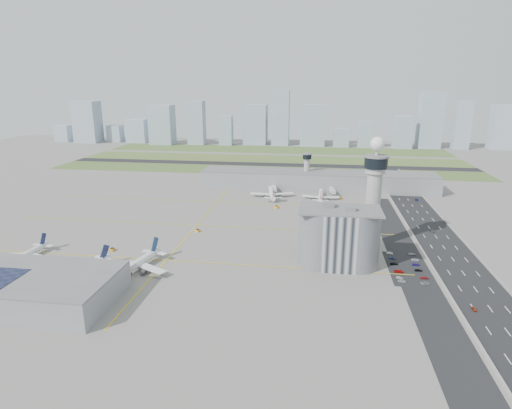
# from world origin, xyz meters

# --- Properties ---
(ground) EXTENTS (1000.00, 1000.00, 0.00)m
(ground) POSITION_xyz_m (0.00, 0.00, 0.00)
(ground) COLOR gray
(grass_strip_0) EXTENTS (480.00, 50.00, 0.08)m
(grass_strip_0) POSITION_xyz_m (-20.00, 225.00, 0.04)
(grass_strip_0) COLOR #415C2B
(grass_strip_0) RESTS_ON ground
(grass_strip_1) EXTENTS (480.00, 60.00, 0.08)m
(grass_strip_1) POSITION_xyz_m (-20.00, 300.00, 0.04)
(grass_strip_1) COLOR #576E34
(grass_strip_1) RESTS_ON ground
(grass_strip_2) EXTENTS (480.00, 70.00, 0.08)m
(grass_strip_2) POSITION_xyz_m (-20.00, 380.00, 0.04)
(grass_strip_2) COLOR #516A32
(grass_strip_2) RESTS_ON ground
(runway) EXTENTS (480.00, 22.00, 0.10)m
(runway) POSITION_xyz_m (-20.00, 262.00, 0.06)
(runway) COLOR black
(runway) RESTS_ON ground
(highway) EXTENTS (28.00, 500.00, 0.10)m
(highway) POSITION_xyz_m (115.00, 0.00, 0.05)
(highway) COLOR black
(highway) RESTS_ON ground
(barrier_left) EXTENTS (0.60, 500.00, 1.20)m
(barrier_left) POSITION_xyz_m (101.00, 0.00, 0.60)
(barrier_left) COLOR #9E9E99
(barrier_left) RESTS_ON ground
(barrier_right) EXTENTS (0.60, 500.00, 1.20)m
(barrier_right) POSITION_xyz_m (129.00, 0.00, 0.60)
(barrier_right) COLOR #9E9E99
(barrier_right) RESTS_ON ground
(landside_road) EXTENTS (18.00, 260.00, 0.08)m
(landside_road) POSITION_xyz_m (90.00, -10.00, 0.04)
(landside_road) COLOR black
(landside_road) RESTS_ON ground
(parking_lot) EXTENTS (20.00, 44.00, 0.10)m
(parking_lot) POSITION_xyz_m (88.00, -22.00, 0.05)
(parking_lot) COLOR black
(parking_lot) RESTS_ON ground
(taxiway_line_h_0) EXTENTS (260.00, 0.60, 0.01)m
(taxiway_line_h_0) POSITION_xyz_m (-40.00, -30.00, 0.01)
(taxiway_line_h_0) COLOR yellow
(taxiway_line_h_0) RESTS_ON ground
(taxiway_line_h_1) EXTENTS (260.00, 0.60, 0.01)m
(taxiway_line_h_1) POSITION_xyz_m (-40.00, 30.00, 0.01)
(taxiway_line_h_1) COLOR yellow
(taxiway_line_h_1) RESTS_ON ground
(taxiway_line_h_2) EXTENTS (260.00, 0.60, 0.01)m
(taxiway_line_h_2) POSITION_xyz_m (-40.00, 90.00, 0.01)
(taxiway_line_h_2) COLOR yellow
(taxiway_line_h_2) RESTS_ON ground
(taxiway_line_v) EXTENTS (0.60, 260.00, 0.01)m
(taxiway_line_v) POSITION_xyz_m (-40.00, 30.00, 0.01)
(taxiway_line_v) COLOR yellow
(taxiway_line_v) RESTS_ON ground
(control_tower) EXTENTS (14.00, 14.00, 64.50)m
(control_tower) POSITION_xyz_m (72.00, 8.00, 35.04)
(control_tower) COLOR #ADAAA5
(control_tower) RESTS_ON ground
(secondary_tower) EXTENTS (8.60, 8.60, 31.90)m
(secondary_tower) POSITION_xyz_m (30.00, 150.00, 18.80)
(secondary_tower) COLOR #ADAAA5
(secondary_tower) RESTS_ON ground
(admin_building) EXTENTS (42.00, 24.00, 33.50)m
(admin_building) POSITION_xyz_m (51.99, -22.00, 15.30)
(admin_building) COLOR #B2B2B7
(admin_building) RESTS_ON ground
(terminal_pier) EXTENTS (210.00, 32.00, 15.80)m
(terminal_pier) POSITION_xyz_m (40.00, 148.00, 7.90)
(terminal_pier) COLOR gray
(terminal_pier) RESTS_ON ground
(near_terminal) EXTENTS (84.00, 42.00, 13.00)m
(near_terminal) POSITION_xyz_m (-88.07, -82.02, 6.43)
(near_terminal) COLOR gray
(near_terminal) RESTS_ON ground
(airplane_near_a) EXTENTS (32.68, 37.80, 10.13)m
(airplane_near_a) POSITION_xyz_m (-115.69, -41.44, 5.07)
(airplane_near_a) COLOR white
(airplane_near_a) RESTS_ON ground
(airplane_near_b) EXTENTS (44.55, 47.55, 10.62)m
(airplane_near_b) POSITION_xyz_m (-76.65, -54.56, 5.31)
(airplane_near_b) COLOR white
(airplane_near_b) RESTS_ON ground
(airplane_near_c) EXTENTS (45.70, 50.62, 12.18)m
(airplane_near_c) POSITION_xyz_m (-50.90, -46.84, 6.09)
(airplane_near_c) COLOR white
(airplane_near_c) RESTS_ON ground
(airplane_far_a) EXTENTS (43.49, 48.88, 12.18)m
(airplane_far_a) POSITION_xyz_m (2.01, 114.21, 6.09)
(airplane_far_a) COLOR white
(airplane_far_a) RESTS_ON ground
(airplane_far_b) EXTENTS (32.18, 37.62, 10.36)m
(airplane_far_b) POSITION_xyz_m (43.36, 111.40, 5.18)
(airplane_far_b) COLOR white
(airplane_far_b) RESTS_ON ground
(jet_bridge_near_0) EXTENTS (5.39, 14.31, 5.70)m
(jet_bridge_near_0) POSITION_xyz_m (-113.00, -61.00, 2.85)
(jet_bridge_near_0) COLOR silver
(jet_bridge_near_0) RESTS_ON ground
(jet_bridge_near_1) EXTENTS (5.39, 14.31, 5.70)m
(jet_bridge_near_1) POSITION_xyz_m (-83.00, -61.00, 2.85)
(jet_bridge_near_1) COLOR silver
(jet_bridge_near_1) RESTS_ON ground
(jet_bridge_near_2) EXTENTS (5.39, 14.31, 5.70)m
(jet_bridge_near_2) POSITION_xyz_m (-53.00, -61.00, 2.85)
(jet_bridge_near_2) COLOR silver
(jet_bridge_near_2) RESTS_ON ground
(jet_bridge_far_0) EXTENTS (5.39, 14.31, 5.70)m
(jet_bridge_far_0) POSITION_xyz_m (2.00, 132.00, 2.85)
(jet_bridge_far_0) COLOR silver
(jet_bridge_far_0) RESTS_ON ground
(jet_bridge_far_1) EXTENTS (5.39, 14.31, 5.70)m
(jet_bridge_far_1) POSITION_xyz_m (52.00, 132.00, 2.85)
(jet_bridge_far_1) COLOR silver
(jet_bridge_far_1) RESTS_ON ground
(tug_0) EXTENTS (3.15, 2.35, 1.70)m
(tug_0) POSITION_xyz_m (-86.12, -40.93, 0.85)
(tug_0) COLOR #F9C004
(tug_0) RESTS_ON ground
(tug_1) EXTENTS (2.37, 3.33, 1.88)m
(tug_1) POSITION_xyz_m (-75.44, -21.15, 0.94)
(tug_1) COLOR orange
(tug_1) RESTS_ON ground
(tug_2) EXTENTS (4.15, 4.46, 2.14)m
(tug_2) POSITION_xyz_m (-56.46, -39.70, 1.07)
(tug_2) COLOR #D4C202
(tug_2) RESTS_ON ground
(tug_3) EXTENTS (2.91, 3.64, 1.87)m
(tug_3) POSITION_xyz_m (-35.83, 17.82, 0.93)
(tug_3) COLOR #FBA81C
(tug_3) RESTS_ON ground
(tug_4) EXTENTS (4.10, 3.87, 1.97)m
(tug_4) POSITION_xyz_m (9.48, 79.33, 0.98)
(tug_4) COLOR orange
(tug_4) RESTS_ON ground
(tug_5) EXTENTS (3.54, 3.24, 1.70)m
(tug_5) POSITION_xyz_m (60.06, 114.70, 0.85)
(tug_5) COLOR #F8A11F
(tug_5) RESTS_ON ground
(car_lot_0) EXTENTS (3.93, 1.76, 1.31)m
(car_lot_0) POSITION_xyz_m (82.17, -39.17, 0.66)
(car_lot_0) COLOR #B0B3C0
(car_lot_0) RESTS_ON ground
(car_lot_1) EXTENTS (3.56, 1.52, 1.14)m
(car_lot_1) POSITION_xyz_m (81.85, -35.36, 0.57)
(car_lot_1) COLOR #969697
(car_lot_1) RESTS_ON ground
(car_lot_2) EXTENTS (4.71, 2.21, 1.30)m
(car_lot_2) POSITION_xyz_m (82.72, -27.76, 0.65)
(car_lot_2) COLOR #B60909
(car_lot_2) RESTS_ON ground
(car_lot_3) EXTENTS (4.01, 1.68, 1.15)m
(car_lot_3) POSITION_xyz_m (81.92, -18.04, 0.58)
(car_lot_3) COLOR black
(car_lot_3) RESTS_ON ground
(car_lot_4) EXTENTS (3.69, 1.90, 1.20)m
(car_lot_4) POSITION_xyz_m (82.20, -10.41, 0.60)
(car_lot_4) COLOR navy
(car_lot_4) RESTS_ON ground
(car_lot_5) EXTENTS (3.68, 1.41, 1.20)m
(car_lot_5) POSITION_xyz_m (81.90, -3.55, 0.60)
(car_lot_5) COLOR silver
(car_lot_5) RESTS_ON ground
(car_lot_6) EXTENTS (4.66, 2.74, 1.22)m
(car_lot_6) POSITION_xyz_m (92.77, -40.11, 0.61)
(car_lot_6) COLOR #8F9BA6
(car_lot_6) RESTS_ON ground
(car_lot_7) EXTENTS (4.17, 1.89, 1.18)m
(car_lot_7) POSITION_xyz_m (93.94, -33.69, 0.59)
(car_lot_7) COLOR maroon
(car_lot_7) RESTS_ON ground
(car_lot_8) EXTENTS (3.89, 1.85, 1.29)m
(car_lot_8) POSITION_xyz_m (92.87, -24.90, 0.64)
(car_lot_8) COLOR black
(car_lot_8) RESTS_ON ground
(car_lot_9) EXTENTS (4.05, 1.69, 1.30)m
(car_lot_9) POSITION_xyz_m (93.05, -17.63, 0.65)
(car_lot_9) COLOR #140E50
(car_lot_9) RESTS_ON ground
(car_lot_10) EXTENTS (4.50, 2.47, 1.20)m
(car_lot_10) POSITION_xyz_m (94.19, -11.28, 0.60)
(car_lot_10) COLOR silver
(car_lot_10) RESTS_ON ground
(car_lot_11) EXTENTS (4.41, 2.18, 1.23)m
(car_lot_11) POSITION_xyz_m (94.11, -3.13, 0.62)
(car_lot_11) COLOR #AAACAD
(car_lot_11) RESTS_ON ground
(car_hw_0) EXTENTS (1.50, 3.63, 1.23)m
(car_hw_0) POSITION_xyz_m (107.79, -62.23, 0.62)
(car_hw_0) COLOR maroon
(car_hw_0) RESTS_ON ground
(car_hw_1) EXTENTS (1.72, 4.08, 1.31)m
(car_hw_1) POSITION_xyz_m (114.85, 39.31, 0.66)
(car_hw_1) COLOR #242428
(car_hw_1) RESTS_ON ground
(car_hw_2) EXTENTS (2.90, 5.03, 1.32)m
(car_hw_2) POSITION_xyz_m (121.31, 117.90, 0.66)
(car_hw_2) COLOR navy
(car_hw_2) RESTS_ON ground
(car_hw_4) EXTENTS (1.44, 3.45, 1.16)m
(car_hw_4) POSITION_xyz_m (106.98, 179.05, 0.58)
(car_hw_4) COLOR #A5A5A5
(car_hw_4) RESTS_ON ground
(skyline_bldg_0) EXTENTS (24.05, 19.24, 26.50)m
(skyline_bldg_0) POSITION_xyz_m (-377.77, 421.70, 13.25)
(skyline_bldg_0) COLOR #9EADC1
(skyline_bldg_0) RESTS_ON ground
(skyline_bldg_1) EXTENTS (37.63, 30.10, 65.60)m
(skyline_bldg_1) POSITION_xyz_m (-331.22, 417.61, 32.80)
(skyline_bldg_1) COLOR #9EADC1
(skyline_bldg_1) RESTS_ON ground
(skyline_bldg_2) EXTENTS (22.81, 18.25, 26.79)m
(skyline_bldg_2) POSITION_xyz_m (-291.25, 430.16, 13.39)
(skyline_bldg_2) COLOR #9EADC1
(skyline_bldg_2) RESTS_ON ground
(skyline_bldg_3) EXTENTS (32.30, 25.84, 36.93)m
(skyline_bldg_3) POSITION_xyz_m (-252.58, 431.35, 18.47)
(skyline_bldg_3) COLOR #9EADC1
(skyline_bldg_3) RESTS_ON ground
(skyline_bldg_4) EXTENTS (35.81, 28.65, 60.36)m
(skyline_bldg_4) POSITION_xyz_m (-204.47, 415.19, 30.18)
(skyline_bldg_4) COLOR #9EADC1
(skyline_bldg_4) RESTS_ON ground
(skyline_bldg_5) EXTENTS (25.49, 20.39, 66.89)m
(skyline_bldg_5) POSITION_xyz_m (-150.11, 419.66, 33.44)
(skyline_bldg_5) COLOR #9EADC1
(skyline_bldg_5) RESTS_ON ground
(skyline_bldg_6) EXTENTS (20.04, 16.03, 45.20)m
(skyline_bldg_6) POSITION_xyz_m (-102.68, 417.90, 22.60)
(skyline_bldg_6) COLOR #9EADC1
(skyline_bldg_6) RESTS_ON ground
(skyline_bldg_7) EXTENTS (35.76, 28.61, 61.22)m
(skyline_bldg_7) POSITION_xyz_m (-59.44, 436.89, 30.61)
(skyline_bldg_7) COLOR #9EADC1
(skyline_bldg_7) RESTS_ON ground
(skyline_bldg_8) EXTENTS (26.33, 21.06, 83.39)m
(skyline_bldg_8) POSITION_xyz_m (-19.42, 431.56, 41.69)
(skyline_bldg_8) COLOR #9EADC1
(skyline_bldg_8) RESTS_ON ground
(skyline_bldg_9) EXTENTS (36.96, 29.57, 62.11)m
(skyline_bldg_9) POSITION_xyz_m (30.27, 432.32, 31.06)
(skyline_bldg_9) COLOR #9EADC1
(skyline_bldg_9) RESTS_ON ground
(skyline_bldg_10) EXTENTS (23.01, 18.41, 27.75)m
(skyline_bldg_10) POSITION_xyz_m (73.27, 423.68, 13.87)
(skyline_bldg_10) COLOR #9EADC1
(skyline_bldg_10) RESTS_ON ground
(skyline_bldg_11) EXTENTS (20.22, 16.18, 38.97)m
(skyline_bldg_11) POSITION_xyz_m (108.28, 423.34, 19.48)
(skyline_bldg_11) COLOR #9EADC1
(skyline_bldg_11) RESTS_ON ground
(skyline_bldg_12) EXTENTS (26.14, 20.92, 46.89)m
(skyline_bldg_12) POSITION_xyz_m (162.17, 421.29, 23.44)
(skyline_bldg_12) COLOR #9EADC1
(skyline_bldg_12) RESTS_ON ground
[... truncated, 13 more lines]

